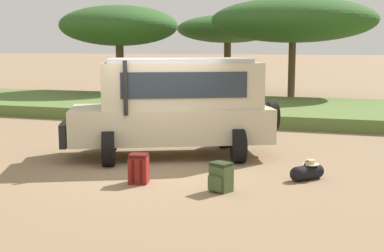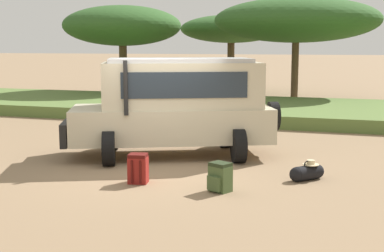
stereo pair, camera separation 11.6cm
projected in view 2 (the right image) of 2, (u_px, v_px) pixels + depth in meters
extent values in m
plane|color=#8C7051|center=(155.00, 170.00, 11.93)|extent=(320.00, 320.00, 0.00)
cube|color=#5B7538|center=(252.00, 109.00, 21.38)|extent=(120.00, 7.00, 0.44)
cube|color=beige|center=(172.00, 123.00, 13.34)|extent=(5.25, 3.76, 0.84)
cube|color=beige|center=(181.00, 85.00, 13.22)|extent=(4.22, 3.21, 1.10)
cube|color=#232D38|center=(119.00, 87.00, 13.07)|extent=(0.70, 1.44, 0.77)
cube|color=#232D38|center=(185.00, 85.00, 12.32)|extent=(2.69, 1.26, 0.60)
cube|color=#232D38|center=(179.00, 80.00, 14.10)|extent=(2.69, 1.26, 0.60)
cube|color=#B7B7B7|center=(179.00, 60.00, 13.12)|extent=(3.83, 2.98, 0.10)
cube|color=black|center=(67.00, 132.00, 13.10)|extent=(0.82, 1.54, 0.56)
cylinder|color=black|center=(126.00, 88.00, 12.13)|extent=(0.10, 0.10, 1.25)
cylinder|color=black|center=(109.00, 148.00, 12.29)|extent=(0.59, 0.84, 0.80)
cylinder|color=black|center=(112.00, 135.00, 14.20)|extent=(0.59, 0.84, 0.80)
cylinder|color=black|center=(239.00, 146.00, 12.60)|extent=(0.59, 0.84, 0.80)
cylinder|color=black|center=(225.00, 133.00, 14.51)|extent=(0.59, 0.84, 0.80)
cylinder|color=black|center=(273.00, 116.00, 13.58)|extent=(0.51, 0.76, 0.74)
cube|color=#42562D|center=(220.00, 179.00, 10.13)|extent=(0.47, 0.42, 0.49)
cube|color=#42562D|center=(214.00, 183.00, 10.01)|extent=(0.30, 0.20, 0.27)
cube|color=#242F19|center=(220.00, 164.00, 10.09)|extent=(0.46, 0.43, 0.07)
cylinder|color=#242F19|center=(229.00, 178.00, 10.18)|extent=(0.04, 0.04, 0.42)
cylinder|color=#242F19|center=(222.00, 176.00, 10.30)|extent=(0.04, 0.04, 0.42)
cube|color=maroon|center=(138.00, 170.00, 10.73)|extent=(0.42, 0.36, 0.53)
cube|color=maroon|center=(140.00, 171.00, 10.93)|extent=(0.29, 0.13, 0.29)
cube|color=#4D100E|center=(138.00, 156.00, 10.69)|extent=(0.41, 0.37, 0.07)
cylinder|color=#4D100E|center=(132.00, 172.00, 10.58)|extent=(0.04, 0.04, 0.45)
cylinder|color=#4D100E|center=(140.00, 172.00, 10.56)|extent=(0.04, 0.04, 0.45)
cylinder|color=black|center=(307.00, 173.00, 10.99)|extent=(0.59, 0.62, 0.30)
sphere|color=black|center=(317.00, 171.00, 11.13)|extent=(0.30, 0.30, 0.30)
sphere|color=black|center=(297.00, 174.00, 10.85)|extent=(0.30, 0.30, 0.30)
torus|color=black|center=(307.00, 165.00, 10.97)|extent=(0.13, 0.14, 0.16)
cylinder|color=beige|center=(311.00, 164.00, 11.02)|extent=(0.34, 0.34, 0.02)
cylinder|color=beige|center=(311.00, 162.00, 11.01)|extent=(0.17, 0.17, 0.09)
cylinder|color=brown|center=(123.00, 71.00, 27.74)|extent=(0.41, 0.41, 2.89)
ellipsoid|color=#2D5623|center=(122.00, 26.00, 27.39)|extent=(6.01, 6.23, 2.05)
cylinder|color=brown|center=(231.00, 67.00, 31.44)|extent=(0.41, 0.41, 3.03)
ellipsoid|color=#2D5623|center=(231.00, 29.00, 31.11)|extent=(5.87, 6.25, 1.61)
cylinder|color=brown|center=(295.00, 72.00, 25.56)|extent=(0.34, 0.34, 3.04)
ellipsoid|color=#2D5623|center=(296.00, 20.00, 25.20)|extent=(7.83, 6.80, 2.11)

